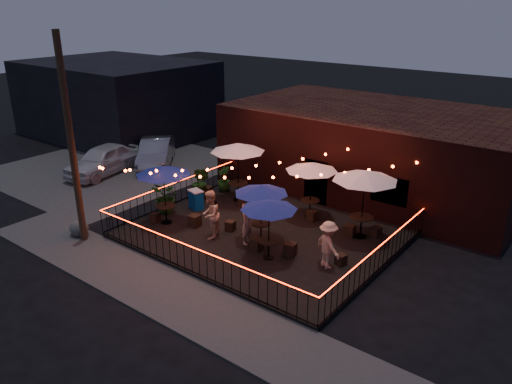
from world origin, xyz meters
TOP-DOWN VIEW (x-y plane):
  - ground at (0.00, 0.00)m, footprint 110.00×110.00m
  - patio at (0.00, 2.00)m, footprint 10.00×8.00m
  - sidewalk at (0.00, -3.25)m, footprint 18.00×2.50m
  - parking_lot at (-12.00, 4.00)m, footprint 11.00×12.00m
  - brick_building at (1.00, 9.99)m, footprint 14.00×8.00m
  - background_building at (-18.00, 9.00)m, footprint 12.00×9.00m
  - utility_pole at (-5.40, -2.60)m, footprint 0.26×0.26m
  - fence_front at (0.00, -2.00)m, footprint 10.00×0.04m
  - fence_left at (-5.00, 2.00)m, footprint 0.04×8.00m
  - fence_right at (5.00, 2.00)m, footprint 0.04×8.00m
  - festoon_lights at (-1.01, 1.70)m, footprint 10.02×8.72m
  - cafe_table_0 at (-3.80, 0.33)m, footprint 2.70×2.70m
  - cafe_table_1 at (-3.05, 4.15)m, footprint 2.65×2.65m
  - cafe_table_2 at (0.31, 1.49)m, footprint 2.75×2.75m
  - cafe_table_3 at (0.61, 4.58)m, footprint 2.91×2.91m
  - cafe_table_4 at (1.41, 0.49)m, footprint 2.15×2.15m
  - cafe_table_5 at (3.25, 4.12)m, footprint 2.66×2.66m
  - bistro_chair_0 at (-4.21, 0.09)m, footprint 0.36×0.36m
  - bistro_chair_1 at (-2.60, 0.80)m, footprint 0.45×0.45m
  - bistro_chair_2 at (-4.54, 3.61)m, footprint 0.49×0.49m
  - bistro_chair_3 at (-2.39, 3.73)m, footprint 0.42×0.42m
  - bistro_chair_4 at (-1.18, 1.40)m, footprint 0.42×0.42m
  - bistro_chair_5 at (0.68, 0.74)m, footprint 0.40×0.40m
  - bistro_chair_6 at (-0.58, 3.84)m, footprint 0.43×0.43m
  - bistro_chair_7 at (0.93, 4.26)m, footprint 0.41×0.41m
  - bistro_chair_8 at (1.92, 1.15)m, footprint 0.49×0.49m
  - bistro_chair_9 at (3.72, 1.67)m, footprint 0.41×0.41m
  - bistro_chair_10 at (2.88, 3.90)m, footprint 0.44×0.44m
  - bistro_chair_11 at (3.73, 4.50)m, footprint 0.41×0.41m
  - patron_a at (0.06, 0.94)m, footprint 0.49×0.66m
  - patron_b at (-1.38, 0.45)m, footprint 1.07×1.17m
  - patron_c at (3.43, 1.21)m, footprint 1.29×1.04m
  - potted_shrub_a at (-4.60, 1.10)m, footprint 1.36×1.21m
  - potted_shrub_b at (-4.60, 3.27)m, footprint 0.92×0.77m
  - potted_shrub_c at (-4.36, 4.64)m, footprint 0.83×0.83m
  - cooler at (-3.86, 2.17)m, footprint 0.77×0.64m
  - boulder at (-5.87, -2.49)m, footprint 1.02×0.93m
  - car_white at (-11.54, 2.86)m, footprint 2.69×4.91m
  - car_silver at (-10.32, 5.57)m, footprint 4.29×4.63m

SIDE VIEW (x-z plane):
  - ground at x=0.00m, z-range 0.00..0.00m
  - parking_lot at x=-12.00m, z-range 0.00..0.02m
  - sidewalk at x=0.00m, z-range 0.00..0.05m
  - patio at x=0.00m, z-range 0.00..0.15m
  - boulder at x=-5.87m, z-range 0.00..0.67m
  - bistro_chair_9 at x=3.72m, z-range 0.15..0.55m
  - bistro_chair_0 at x=-4.21m, z-range 0.15..0.56m
  - bistro_chair_4 at x=-1.18m, z-range 0.15..0.56m
  - bistro_chair_11 at x=3.73m, z-range 0.15..0.56m
  - bistro_chair_6 at x=-0.58m, z-range 0.15..0.59m
  - bistro_chair_7 at x=0.93m, z-range 0.15..0.59m
  - bistro_chair_3 at x=-2.39m, z-range 0.15..0.61m
  - bistro_chair_10 at x=2.88m, z-range 0.15..0.61m
  - bistro_chair_2 at x=-4.54m, z-range 0.15..0.62m
  - bistro_chair_5 at x=0.68m, z-range 0.15..0.62m
  - bistro_chair_8 at x=1.92m, z-range 0.15..0.64m
  - bistro_chair_1 at x=-2.60m, z-range 0.15..0.65m
  - cooler at x=-3.86m, z-range 0.16..1.04m
  - fence_front at x=0.00m, z-range 0.14..1.18m
  - fence_left at x=-5.00m, z-range 0.14..1.18m
  - fence_right at x=5.00m, z-range 0.14..1.18m
  - potted_shrub_c at x=-4.36m, z-range 0.15..1.36m
  - car_silver at x=-10.32m, z-range 0.00..1.54m
  - car_white at x=-11.54m, z-range 0.00..1.58m
  - potted_shrub_a at x=-4.60m, z-range 0.15..1.57m
  - potted_shrub_b at x=-4.60m, z-range 0.15..1.69m
  - patron_a at x=0.06m, z-range 0.15..1.80m
  - patron_c at x=3.43m, z-range 0.15..1.89m
  - patron_b at x=-1.38m, z-range 0.15..2.10m
  - brick_building at x=1.00m, z-range 0.00..4.00m
  - cafe_table_4 at x=1.41m, z-range 1.08..3.32m
  - cafe_table_2 at x=0.31m, z-range 1.09..3.38m
  - cafe_table_3 at x=0.61m, z-range 1.16..3.61m
  - cafe_table_0 at x=-3.80m, z-range 1.18..3.68m
  - background_building at x=-18.00m, z-range 0.00..5.00m
  - festoon_lights at x=-1.01m, z-range 1.86..3.18m
  - cafe_table_1 at x=-3.05m, z-range 1.29..4.04m
  - cafe_table_5 at x=3.25m, z-range 1.30..4.07m
  - utility_pole at x=-5.40m, z-range 0.00..8.00m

